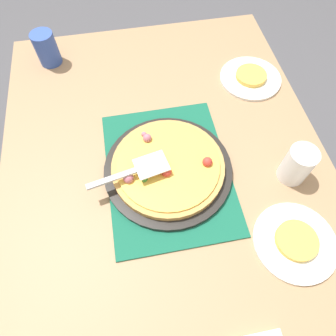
{
  "coord_description": "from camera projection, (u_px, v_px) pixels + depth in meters",
  "views": [
    {
      "loc": [
        0.43,
        -0.08,
        1.53
      ],
      "look_at": [
        0.0,
        0.0,
        0.77
      ],
      "focal_mm": 31.98,
      "sensor_mm": 36.0,
      "label": 1
    }
  ],
  "objects": [
    {
      "name": "cup_far",
      "position": [
        46.0,
        48.0,
        1.09
      ],
      "size": [
        0.08,
        0.08,
        0.12
      ],
      "primitive_type": "cylinder",
      "color": "#3351AD",
      "rests_on": "dining_table"
    },
    {
      "name": "pizza",
      "position": [
        168.0,
        166.0,
        0.87
      ],
      "size": [
        0.33,
        0.33,
        0.05
      ],
      "color": "tan",
      "rests_on": "pizza_pan"
    },
    {
      "name": "pizza_server",
      "position": [
        135.0,
        171.0,
        0.82
      ],
      "size": [
        0.09,
        0.23,
        0.01
      ],
      "color": "silver",
      "rests_on": "pizza"
    },
    {
      "name": "ground_plane",
      "position": [
        168.0,
        242.0,
        1.55
      ],
      "size": [
        8.0,
        8.0,
        0.0
      ],
      "primitive_type": "plane",
      "color": "#4C4C51"
    },
    {
      "name": "pizza_pan",
      "position": [
        168.0,
        169.0,
        0.89
      ],
      "size": [
        0.38,
        0.38,
        0.01
      ],
      "primitive_type": "cylinder",
      "color": "black",
      "rests_on": "placemat"
    },
    {
      "name": "served_slice_right",
      "position": [
        251.0,
        75.0,
        1.08
      ],
      "size": [
        0.11,
        0.11,
        0.02
      ],
      "primitive_type": "cylinder",
      "color": "#EAB747",
      "rests_on": "plate_far_right"
    },
    {
      "name": "dining_table",
      "position": [
        168.0,
        187.0,
        0.99
      ],
      "size": [
        1.4,
        1.0,
        0.75
      ],
      "color": "#9E7A56",
      "rests_on": "ground_plane"
    },
    {
      "name": "plate_near_left",
      "position": [
        295.0,
        242.0,
        0.79
      ],
      "size": [
        0.22,
        0.22,
        0.01
      ],
      "primitive_type": "cylinder",
      "color": "white",
      "rests_on": "dining_table"
    },
    {
      "name": "plate_far_right",
      "position": [
        250.0,
        78.0,
        1.09
      ],
      "size": [
        0.22,
        0.22,
        0.01
      ],
      "primitive_type": "cylinder",
      "color": "white",
      "rests_on": "dining_table"
    },
    {
      "name": "served_slice_left",
      "position": [
        297.0,
        240.0,
        0.78
      ],
      "size": [
        0.11,
        0.11,
        0.02
      ],
      "primitive_type": "cylinder",
      "color": "#EAB747",
      "rests_on": "plate_near_left"
    },
    {
      "name": "placemat",
      "position": [
        168.0,
        171.0,
        0.9
      ],
      "size": [
        0.48,
        0.36,
        0.01
      ],
      "primitive_type": "cube",
      "color": "#145B42",
      "rests_on": "dining_table"
    },
    {
      "name": "cup_near",
      "position": [
        297.0,
        165.0,
        0.84
      ],
      "size": [
        0.08,
        0.08,
        0.12
      ],
      "primitive_type": "cylinder",
      "color": "white",
      "rests_on": "dining_table"
    }
  ]
}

